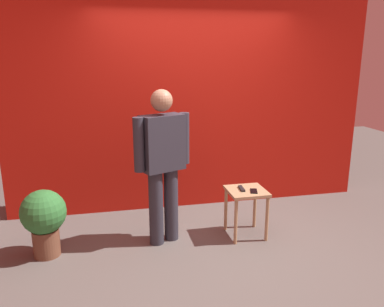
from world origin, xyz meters
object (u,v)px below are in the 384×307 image
Objects in this scene: tv_remote at (242,189)px; potted_plant at (44,218)px; cell_phone at (254,191)px; standing_person at (163,160)px; side_table at (246,199)px.

potted_plant reaches higher than tv_remote.
potted_plant reaches higher than cell_phone.
tv_remote is 0.25× the size of potted_plant.
standing_person is 2.37× the size of potted_plant.
potted_plant is (-1.19, -0.06, -0.51)m from standing_person.
standing_person is at bearing -170.20° from cell_phone.
standing_person is at bearing 176.19° from side_table.
potted_plant is (-2.10, 0.00, -0.02)m from side_table.
tv_remote is at bearing -2.36° from standing_person.
standing_person is 1.30m from potted_plant.
standing_person reaches higher than side_table.
side_table is 0.14m from cell_phone.
cell_phone is at bearing -1.87° from potted_plant.
standing_person is 1.03m from side_table.
cell_phone is 2.16m from potted_plant.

